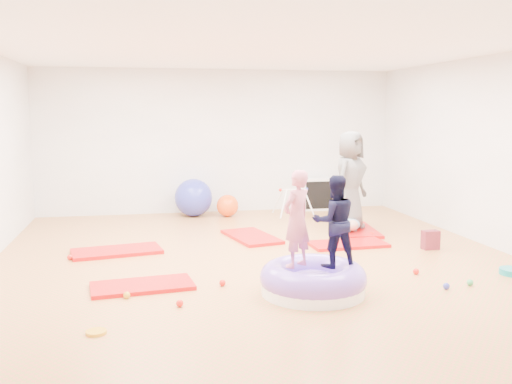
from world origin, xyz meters
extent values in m
cube|color=#CC6941|center=(0.00, 0.00, 0.00)|extent=(7.00, 8.00, 0.01)
cube|color=white|center=(0.00, 0.00, 2.80)|extent=(7.00, 8.00, 0.01)
cube|color=white|center=(0.00, 4.00, 1.40)|extent=(7.00, 0.01, 2.80)
cube|color=white|center=(0.00, -4.00, 1.40)|extent=(7.00, 0.01, 2.80)
cube|color=white|center=(3.50, 0.00, 1.40)|extent=(0.01, 8.00, 2.80)
cube|color=red|center=(-1.54, -0.82, 0.02)|extent=(1.19, 0.69, 0.05)
cube|color=red|center=(-1.89, 0.90, 0.03)|extent=(1.31, 0.82, 0.05)
cube|color=red|center=(0.16, 1.44, 0.02)|extent=(0.84, 1.29, 0.05)
cube|color=red|center=(1.47, 0.67, 0.02)|extent=(1.16, 0.62, 0.05)
cube|color=red|center=(1.96, 1.61, 0.03)|extent=(0.76, 1.30, 0.05)
cylinder|color=white|center=(0.29, -1.39, 0.06)|extent=(1.13, 1.13, 0.13)
torus|color=#744FCA|center=(0.29, -1.39, 0.18)|extent=(1.17, 1.17, 0.31)
ellipsoid|color=#744FCA|center=(0.29, -1.39, 0.11)|extent=(0.62, 0.62, 0.28)
imported|color=#CB647C|center=(0.13, -1.30, 0.87)|extent=(0.47, 0.44, 1.07)
imported|color=black|center=(0.53, -1.39, 0.84)|extent=(0.50, 0.40, 1.01)
imported|color=#5A5A5A|center=(1.84, 1.63, 0.86)|extent=(0.93, 0.92, 1.62)
ellipsoid|color=#7CA2C8|center=(1.77, 1.42, 0.16)|extent=(0.37, 0.24, 0.21)
sphere|color=tan|center=(1.77, 1.25, 0.18)|extent=(0.17, 0.17, 0.17)
sphere|color=red|center=(-2.49, 0.62, 0.04)|extent=(0.07, 0.07, 0.07)
sphere|color=#3038B2|center=(1.81, -1.55, 0.04)|extent=(0.07, 0.07, 0.07)
sphere|color=red|center=(2.07, 1.19, 0.04)|extent=(0.07, 0.07, 0.07)
sphere|color=gold|center=(-0.05, -0.70, 0.04)|extent=(0.07, 0.07, 0.07)
sphere|color=gold|center=(-1.70, -1.16, 0.04)|extent=(0.07, 0.07, 0.07)
sphere|color=red|center=(-1.17, -1.54, 0.04)|extent=(0.07, 0.07, 0.07)
sphere|color=#3AA85B|center=(2.14, -1.48, 0.04)|extent=(0.07, 0.07, 0.07)
sphere|color=red|center=(1.75, -0.94, 0.04)|extent=(0.07, 0.07, 0.07)
sphere|color=red|center=(-0.64, -0.93, 0.04)|extent=(0.07, 0.07, 0.07)
sphere|color=#3038B2|center=(-0.55, 3.56, 0.36)|extent=(0.72, 0.72, 0.72)
sphere|color=#F44F14|center=(0.07, 3.40, 0.21)|extent=(0.42, 0.42, 0.42)
cylinder|color=white|center=(1.06, 2.95, 0.28)|extent=(0.20, 0.20, 0.53)
cylinder|color=white|center=(1.06, 3.40, 0.28)|extent=(0.20, 0.20, 0.53)
cylinder|color=white|center=(1.55, 2.95, 0.28)|extent=(0.20, 0.20, 0.53)
cylinder|color=white|center=(1.55, 3.40, 0.28)|extent=(0.20, 0.20, 0.53)
cylinder|color=white|center=(1.31, 3.17, 0.51)|extent=(0.51, 0.03, 0.03)
sphere|color=red|center=(1.05, 3.17, 0.51)|extent=(0.06, 0.06, 0.06)
sphere|color=#3038B2|center=(1.56, 3.17, 0.51)|extent=(0.06, 0.06, 0.06)
cube|color=white|center=(1.97, 3.80, 0.32)|extent=(0.64, 0.31, 0.64)
cube|color=black|center=(1.97, 3.65, 0.32)|extent=(0.55, 0.02, 0.55)
cube|color=white|center=(1.97, 3.75, 0.32)|extent=(0.02, 0.22, 0.57)
cube|color=white|center=(1.97, 3.75, 0.32)|extent=(0.57, 0.22, 0.02)
cube|color=#A8213A|center=(2.57, 0.23, 0.14)|extent=(0.24, 0.15, 0.27)
cylinder|color=gold|center=(-1.95, -2.11, 0.01)|extent=(0.19, 0.19, 0.03)
camera|label=1|loc=(-1.51, -7.18, 1.97)|focal=40.00mm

